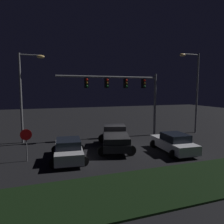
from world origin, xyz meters
TOP-DOWN VIEW (x-y plane):
  - ground_plane at (0.00, 0.00)m, footprint 80.00×80.00m
  - grass_median at (0.00, -7.60)m, footprint 21.02×4.21m
  - pickup_truck at (-0.51, -0.28)m, footprint 3.87×5.74m
  - car_sedan at (3.43, -2.85)m, footprint 2.66×4.50m
  - car_sedan_far at (-4.58, -1.99)m, footprint 2.78×4.57m
  - traffic_signal_gantry at (1.91, 3.16)m, footprint 10.32×0.56m
  - street_lamp_left at (-7.50, 4.19)m, footprint 2.27×0.44m
  - street_lamp_right at (9.88, 2.75)m, footprint 2.57×0.44m
  - stop_sign at (-7.31, -1.35)m, footprint 0.76×0.08m

SIDE VIEW (x-z plane):
  - ground_plane at x=0.00m, z-range 0.00..0.00m
  - grass_median at x=0.00m, z-range 0.00..0.10m
  - car_sedan at x=3.43m, z-range -0.02..1.49m
  - car_sedan_far at x=-4.58m, z-range -0.02..1.49m
  - pickup_truck at x=-0.51m, z-range 0.10..1.90m
  - stop_sign at x=-7.31m, z-range 0.45..2.68m
  - traffic_signal_gantry at x=1.91m, z-range 1.78..8.28m
  - street_lamp_left at x=-7.50m, z-range 1.02..9.14m
  - street_lamp_right at x=9.88m, z-range 1.08..9.89m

